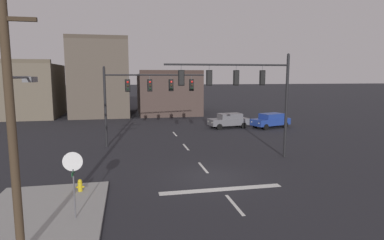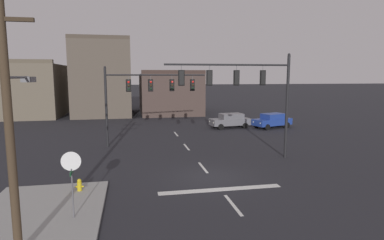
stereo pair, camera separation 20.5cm
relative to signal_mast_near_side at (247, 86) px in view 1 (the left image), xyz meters
The scene contains 12 objects.
ground_plane 7.00m from the signal_mast_near_side, 134.14° to the right, with size 400.00×400.00×0.00m, color #232328.
sidewalk_near_corner 14.64m from the signal_mast_near_side, 147.12° to the right, with size 5.00×8.00×0.15m, color gray.
stop_bar_paint 8.17m from the signal_mast_near_side, 121.63° to the right, with size 6.40×0.50×0.01m, color silver.
lane_centreline 6.25m from the signal_mast_near_side, 156.37° to the right, with size 0.16×26.40×0.01m.
signal_mast_near_side is the anchor object (origin of this frame).
signal_mast_far_side 9.15m from the signal_mast_near_side, 137.42° to the left, with size 8.42×0.97×6.52m.
stop_sign 13.09m from the signal_mast_near_side, 142.46° to the right, with size 0.76×0.64×2.83m.
car_lot_nearside 14.14m from the signal_mast_near_side, 76.68° to the left, with size 4.60×2.31×1.61m.
car_lot_middle 15.05m from the signal_mast_near_side, 57.78° to the left, with size 4.74×3.07×1.61m.
utility_pole 15.18m from the signal_mast_near_side, 138.62° to the right, with size 2.20×2.66×8.77m.
fire_hydrant 12.31m from the signal_mast_near_side, 155.58° to the right, with size 0.40×0.30×0.75m.
building_row 30.95m from the signal_mast_near_side, 111.07° to the left, with size 27.68×11.80×11.04m.
Camera 1 is at (-4.62, -17.02, 5.74)m, focal length 29.85 mm.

